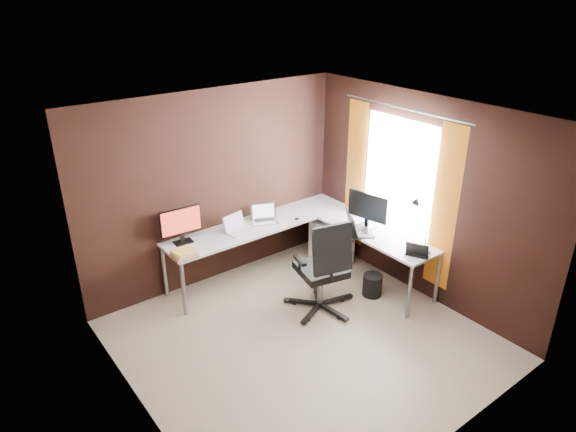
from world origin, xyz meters
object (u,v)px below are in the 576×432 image
object	(u,v)px
laptop_black_big	(356,228)
laptop_black_small	(418,252)
laptop_white	(237,228)
laptop_silver	(264,217)
drawer_pedestal	(332,242)
monitor_left	(181,223)
book_stack	(184,254)
desk_lamp	(420,217)
office_chair	(322,284)
wastebasket	(372,285)
monitor_right	(368,208)

from	to	relation	value
laptop_black_big	laptop_black_small	distance (m)	0.87
laptop_white	laptop_silver	world-z (taller)	laptop_silver
drawer_pedestal	laptop_black_big	world-z (taller)	laptop_black_big
monitor_left	laptop_white	distance (m)	0.73
laptop_black_big	laptop_black_small	xyz separation A→B (m)	(0.14, -0.86, -0.02)
book_stack	desk_lamp	world-z (taller)	desk_lamp
laptop_black_small	office_chair	xyz separation A→B (m)	(-0.88, 0.65, -0.42)
laptop_black_small	drawer_pedestal	bearing A→B (deg)	-25.43
monitor_left	laptop_black_big	world-z (taller)	monitor_left
laptop_white	office_chair	world-z (taller)	office_chair
laptop_white	desk_lamp	distance (m)	2.26
laptop_black_small	desk_lamp	size ratio (longest dim) A/B	0.51
laptop_black_big	book_stack	distance (m)	2.16
book_stack	office_chair	xyz separation A→B (m)	(1.28, -0.96, -0.42)
monitor_left	book_stack	bearing A→B (deg)	-110.12
laptop_white	office_chair	size ratio (longest dim) A/B	0.31
wastebasket	monitor_right	bearing A→B (deg)	58.30
monitor_left	wastebasket	xyz separation A→B (m)	(1.84, -1.46, -0.84)
drawer_pedestal	desk_lamp	xyz separation A→B (m)	(0.15, -1.33, 0.83)
laptop_white	monitor_left	bearing A→B (deg)	155.42
monitor_right	desk_lamp	distance (m)	0.78
monitor_left	laptop_black_big	bearing A→B (deg)	-26.61
laptop_black_small	book_stack	bearing A→B (deg)	27.73
laptop_white	desk_lamp	size ratio (longest dim) A/B	0.58
book_stack	wastebasket	world-z (taller)	book_stack
drawer_pedestal	laptop_black_small	world-z (taller)	laptop_black_small
laptop_black_big	laptop_black_small	size ratio (longest dim) A/B	1.56
drawer_pedestal	monitor_left	bearing A→B (deg)	166.21
laptop_silver	office_chair	xyz separation A→B (m)	(-0.01, -1.21, -0.43)
monitor_right	wastebasket	xyz separation A→B (m)	(-0.25, -0.40, -0.85)
drawer_pedestal	laptop_white	size ratio (longest dim) A/B	1.63
desk_lamp	book_stack	bearing A→B (deg)	157.75
monitor_left	desk_lamp	world-z (taller)	desk_lamp
laptop_black_big	book_stack	xyz separation A→B (m)	(-2.02, 0.75, -0.02)
laptop_white	laptop_black_small	distance (m)	2.24
monitor_left	laptop_silver	bearing A→B (deg)	-1.46
drawer_pedestal	book_stack	size ratio (longest dim) A/B	2.11
laptop_silver	office_chair	world-z (taller)	office_chair
laptop_silver	laptop_black_small	bearing A→B (deg)	-40.66
monitor_left	monitor_right	bearing A→B (deg)	-23.30
monitor_left	office_chair	distance (m)	1.84
drawer_pedestal	laptop_black_small	distance (m)	1.53
monitor_right	laptop_white	xyz separation A→B (m)	(-1.40, 0.91, -0.22)
book_stack	laptop_white	bearing A→B (deg)	13.01
laptop_black_small	laptop_white	bearing A→B (deg)	10.68
laptop_silver	desk_lamp	bearing A→B (deg)	-35.51
desk_lamp	office_chair	bearing A→B (deg)	163.59
office_chair	wastebasket	xyz separation A→B (m)	(0.71, -0.15, -0.21)
laptop_silver	desk_lamp	distance (m)	2.03
wastebasket	drawer_pedestal	bearing A→B (deg)	80.07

